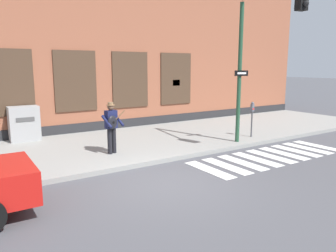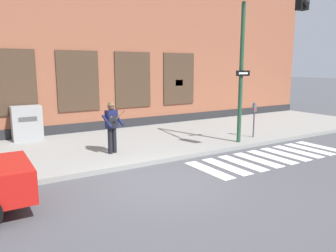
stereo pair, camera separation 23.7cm
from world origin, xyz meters
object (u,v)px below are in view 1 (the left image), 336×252
Objects in this scene: busker at (112,125)px; traffic_light at (262,42)px; parking_meter at (252,114)px; utility_box at (24,124)px.

busker is 5.72m from traffic_light.
parking_meter is 9.03m from utility_box.
busker is 4.22m from utility_box.
traffic_light is (4.60, -2.09, 2.69)m from busker.
parking_meter is 1.07× the size of utility_box.
traffic_light is at bearing -24.46° from busker.
busker is 0.32× the size of traffic_light.
utility_box is at bearing 139.10° from traffic_light.
utility_box is (-2.06, 3.67, -0.30)m from busker.
parking_meter is at bearing -6.27° from busker.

